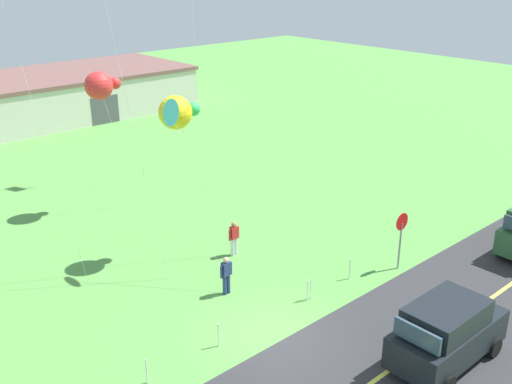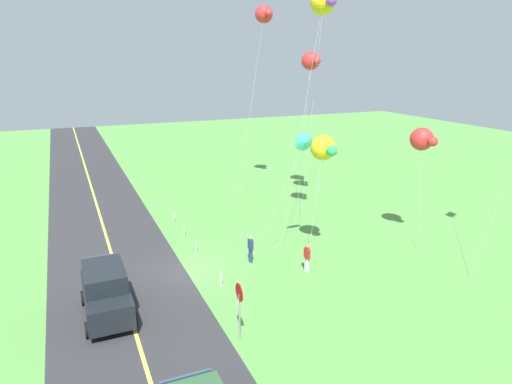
% 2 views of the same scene
% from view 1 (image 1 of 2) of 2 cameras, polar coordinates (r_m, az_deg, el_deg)
% --- Properties ---
extents(ground_plane, '(120.00, 120.00, 0.10)m').
position_cam_1_polar(ground_plane, '(22.01, 1.74, -13.23)').
color(ground_plane, '#549342').
extents(car_suv_foreground, '(4.40, 2.12, 2.24)m').
position_cam_1_polar(car_suv_foreground, '(20.91, 17.58, -12.46)').
color(car_suv_foreground, black).
rests_on(car_suv_foreground, ground).
extents(stop_sign, '(0.76, 0.08, 2.56)m').
position_cam_1_polar(stop_sign, '(25.91, 13.54, -3.50)').
color(stop_sign, gray).
rests_on(stop_sign, ground).
extents(person_adult_near, '(0.58, 0.22, 1.60)m').
position_cam_1_polar(person_adult_near, '(26.72, -2.09, -4.30)').
color(person_adult_near, silver).
rests_on(person_adult_near, ground).
extents(person_adult_companion, '(0.58, 0.22, 1.60)m').
position_cam_1_polar(person_adult_companion, '(23.80, -2.83, -7.75)').
color(person_adult_companion, navy).
rests_on(person_adult_companion, ground).
extents(kite_red_low, '(2.32, 2.42, 7.15)m').
position_cam_1_polar(kite_red_low, '(25.24, -7.50, 7.47)').
color(kite_red_low, silver).
rests_on(kite_red_low, ground).
extents(kite_blue_mid, '(0.43, 3.80, 7.25)m').
position_cam_1_polar(kite_blue_mid, '(24.13, -7.89, 7.37)').
color(kite_blue_mid, silver).
rests_on(kite_blue_mid, ground).
extents(kite_purple_back, '(2.14, 1.40, 7.21)m').
position_cam_1_polar(kite_purple_back, '(31.03, -14.51, 9.71)').
color(kite_purple_back, silver).
rests_on(kite_purple_back, ground).
extents(warehouse_distant, '(18.36, 10.20, 3.50)m').
position_cam_1_polar(warehouse_distant, '(53.61, -16.72, 9.05)').
color(warehouse_distant, beige).
rests_on(warehouse_distant, ground).
extents(fence_post_1, '(0.05, 0.05, 0.90)m').
position_cam_1_polar(fence_post_1, '(19.82, -10.29, -16.29)').
color(fence_post_1, silver).
rests_on(fence_post_1, ground).
extents(fence_post_2, '(0.05, 0.05, 0.90)m').
position_cam_1_polar(fence_post_2, '(21.10, -3.57, -13.32)').
color(fence_post_2, silver).
rests_on(fence_post_2, ground).
extents(fence_post_3, '(0.05, 0.05, 0.90)m').
position_cam_1_polar(fence_post_3, '(23.73, 5.18, -9.08)').
color(fence_post_3, silver).
rests_on(fence_post_3, ground).
extents(fence_post_4, '(0.05, 0.05, 0.90)m').
position_cam_1_polar(fence_post_4, '(23.61, 4.88, -9.23)').
color(fence_post_4, silver).
rests_on(fence_post_4, ground).
extents(fence_post_5, '(0.05, 0.05, 0.90)m').
position_cam_1_polar(fence_post_5, '(25.29, 8.84, -7.20)').
color(fence_post_5, silver).
rests_on(fence_post_5, ground).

